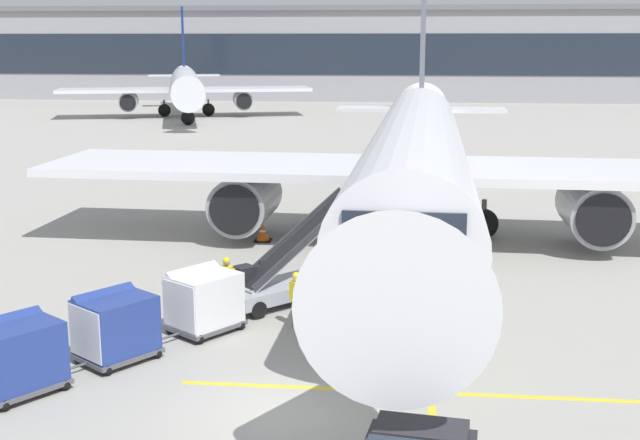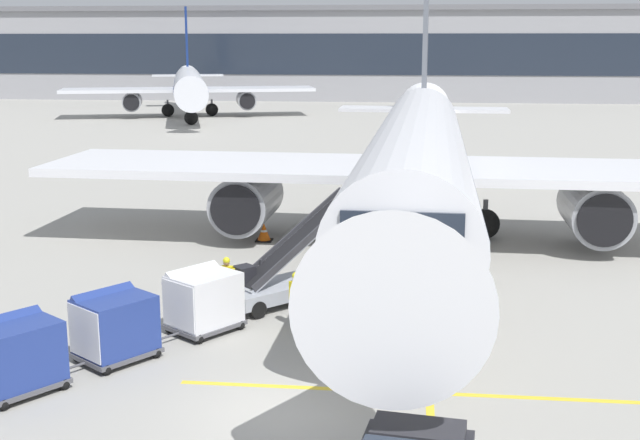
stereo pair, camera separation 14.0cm
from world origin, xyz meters
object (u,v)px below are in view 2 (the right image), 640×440
(baggage_cart_lead, at_px, (203,299))
(safety_cone_engine_keepout, at_px, (264,232))
(ground_crew_by_loader, at_px, (296,296))
(distant_airplane, at_px, (189,86))
(belt_loader, at_px, (279,276))
(parked_airplane, at_px, (417,158))
(baggage_cart_third, at_px, (16,353))
(baggage_cart_second, at_px, (114,325))
(ground_crew_by_carts, at_px, (227,279))

(baggage_cart_lead, bearing_deg, safety_cone_engine_keepout, 90.79)
(ground_crew_by_loader, bearing_deg, distant_airplane, 107.55)
(belt_loader, bearing_deg, parked_airplane, 63.78)
(belt_loader, bearing_deg, safety_cone_engine_keepout, 103.35)
(parked_airplane, bearing_deg, baggage_cart_third, -120.53)
(baggage_cart_lead, bearing_deg, belt_loader, 56.73)
(baggage_cart_second, bearing_deg, parked_airplane, 60.42)
(baggage_cart_lead, relative_size, baggage_cart_third, 1.00)
(belt_loader, relative_size, baggage_cart_second, 1.68)
(safety_cone_engine_keepout, distance_m, distant_airplane, 60.06)
(parked_airplane, xyz_separation_m, baggage_cart_lead, (-6.38, -12.02, -2.64))
(belt_loader, distance_m, baggage_cart_lead, 3.38)
(parked_airplane, relative_size, safety_cone_engine_keepout, 53.52)
(baggage_cart_second, relative_size, baggage_cart_third, 1.00)
(baggage_cart_lead, height_order, baggage_cart_second, same)
(parked_airplane, distance_m, belt_loader, 10.60)
(ground_crew_by_carts, bearing_deg, baggage_cart_second, -114.94)
(safety_cone_engine_keepout, height_order, distant_airplane, distant_airplane)
(baggage_cart_third, height_order, safety_cone_engine_keepout, baggage_cart_third)
(parked_airplane, height_order, baggage_cart_third, parked_airplane)
(baggage_cart_lead, bearing_deg, ground_crew_by_loader, 12.45)
(ground_crew_by_loader, relative_size, distant_airplane, 0.05)
(parked_airplane, height_order, belt_loader, parked_airplane)
(parked_airplane, relative_size, ground_crew_by_carts, 24.33)
(baggage_cart_lead, relative_size, ground_crew_by_loader, 1.53)
(baggage_cart_second, distance_m, baggage_cart_third, 2.82)
(baggage_cart_second, distance_m, ground_crew_by_carts, 5.00)
(safety_cone_engine_keepout, bearing_deg, belt_loader, -76.65)
(parked_airplane, height_order, ground_crew_by_loader, parked_airplane)
(baggage_cart_second, bearing_deg, ground_crew_by_loader, 33.90)
(ground_crew_by_carts, height_order, safety_cone_engine_keepout, ground_crew_by_carts)
(baggage_cart_third, bearing_deg, ground_crew_by_loader, 40.63)
(belt_loader, xyz_separation_m, ground_crew_by_carts, (-1.59, -0.76, 0.06))
(belt_loader, distance_m, baggage_cart_third, 9.27)
(baggage_cart_third, distance_m, distant_airplane, 74.70)
(parked_airplane, height_order, safety_cone_engine_keepout, parked_airplane)
(baggage_cart_lead, relative_size, baggage_cart_second, 1.00)
(baggage_cart_third, xyz_separation_m, distant_airplane, (-15.20, 73.10, 2.45))
(baggage_cart_third, bearing_deg, distant_airplane, 101.75)
(distant_airplane, bearing_deg, parked_airplane, -66.00)
(ground_crew_by_loader, relative_size, safety_cone_engine_keepout, 2.20)
(baggage_cart_third, distance_m, ground_crew_by_loader, 8.20)
(baggage_cart_lead, xyz_separation_m, safety_cone_engine_keepout, (-0.16, 11.31, -0.61))
(baggage_cart_second, xyz_separation_m, safety_cone_engine_keepout, (1.68, 13.77, -0.61))
(baggage_cart_third, bearing_deg, baggage_cart_second, 53.84)
(parked_airplane, height_order, baggage_cart_second, parked_airplane)
(ground_crew_by_carts, bearing_deg, distant_airplane, 105.98)
(parked_airplane, xyz_separation_m, ground_crew_by_carts, (-6.11, -9.95, -2.64))
(baggage_cart_second, bearing_deg, baggage_cart_third, -126.16)
(baggage_cart_lead, distance_m, safety_cone_engine_keepout, 11.33)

